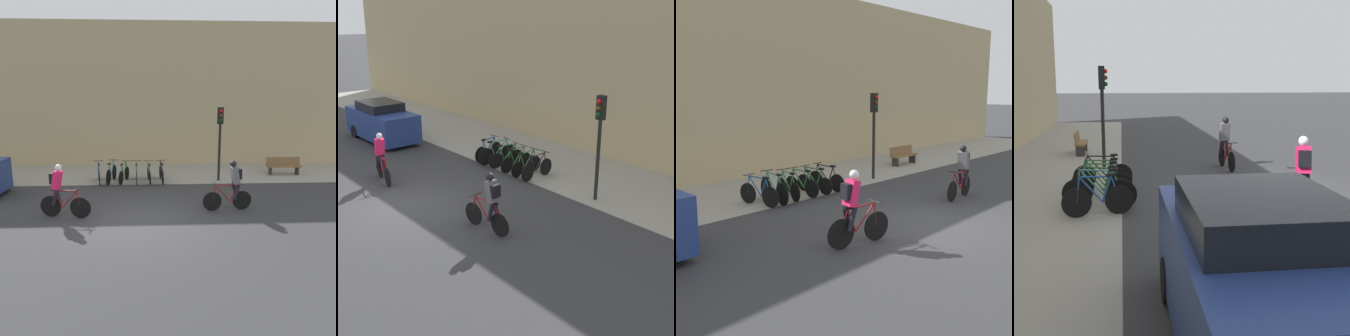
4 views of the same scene
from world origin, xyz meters
The scene contains 13 objects.
ground centered at (0.00, 0.00, 0.00)m, with size 200.00×200.00×0.00m, color #333335.
kerb_strip centered at (0.00, 6.75, 0.00)m, with size 44.00×4.50×0.01m, color gray.
building_facade centered at (0.00, 9.30, 3.99)m, with size 44.00×0.60×7.99m, color tan.
cyclist_pink centered at (-2.59, 0.52, 0.95)m, with size 1.73×0.55×1.80m.
cyclist_grey centered at (3.27, 0.95, 0.95)m, with size 1.76×0.47×1.78m.
parked_bike_0 centered at (-2.04, 5.02, 0.40)m, with size 0.48×1.59×0.97m.
parked_bike_1 centered at (-1.46, 5.02, 0.42)m, with size 0.46×1.77×0.99m.
parked_bike_2 centered at (-0.87, 5.02, 0.39)m, with size 0.50×1.58×0.95m.
parked_bike_3 centered at (-0.29, 5.02, 0.38)m, with size 0.46×1.61×0.95m.
parked_bike_4 centered at (0.30, 5.01, 0.38)m, with size 0.46×1.63×0.94m.
parked_bike_5 centered at (0.88, 5.02, 0.39)m, with size 0.46×1.66×0.96m.
traffic_light_pole centered at (3.62, 5.07, 2.40)m, with size 0.26×0.30×3.46m.
parked_car centered at (-7.69, 3.04, 0.90)m, with size 4.30×1.84×1.85m.
Camera 2 is at (12.67, -6.39, 6.01)m, focal length 50.00 mm.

